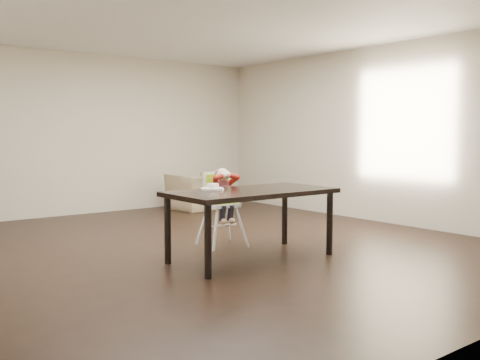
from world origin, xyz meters
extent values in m
plane|color=black|center=(0.00, 0.00, 0.00)|extent=(7.00, 7.00, 0.00)
cube|color=beige|center=(0.00, 3.50, 1.35)|extent=(6.00, 0.02, 2.70)
cube|color=beige|center=(3.00, 0.00, 1.35)|extent=(0.02, 7.00, 2.70)
cube|color=white|center=(0.00, 0.00, 2.70)|extent=(6.00, 7.00, 0.02)
cube|color=black|center=(-0.13, -0.81, 0.72)|extent=(1.80, 0.90, 0.05)
cylinder|color=black|center=(-0.95, -1.18, 0.35)|extent=(0.07, 0.07, 0.70)
cylinder|color=black|center=(0.69, -1.18, 0.35)|extent=(0.07, 0.07, 0.70)
cylinder|color=black|center=(-0.95, -0.44, 0.35)|extent=(0.07, 0.07, 0.70)
cylinder|color=black|center=(0.69, -0.44, 0.35)|extent=(0.07, 0.07, 0.70)
cylinder|color=white|center=(-0.18, -0.21, 0.25)|extent=(0.04, 0.04, 0.50)
cylinder|color=white|center=(0.17, -0.26, 0.25)|extent=(0.04, 0.04, 0.50)
cylinder|color=white|center=(-0.13, 0.15, 0.25)|extent=(0.04, 0.04, 0.50)
cylinder|color=white|center=(0.22, 0.09, 0.25)|extent=(0.04, 0.04, 0.50)
cube|color=white|center=(0.02, -0.06, 0.50)|extent=(0.40, 0.37, 0.04)
cube|color=#99CC1A|center=(0.02, -0.06, 0.53)|extent=(0.32, 0.31, 0.03)
cube|color=white|center=(0.04, 0.08, 0.70)|extent=(0.36, 0.10, 0.37)
cube|color=#99CC1A|center=(0.04, 0.05, 0.69)|extent=(0.30, 0.06, 0.34)
cube|color=black|center=(-0.03, 0.00, 0.69)|extent=(0.05, 0.16, 0.02)
cube|color=black|center=(0.09, -0.02, 0.69)|extent=(0.05, 0.16, 0.02)
cylinder|color=red|center=(0.02, -0.06, 0.66)|extent=(0.23, 0.23, 0.24)
sphere|color=beige|center=(0.02, -0.07, 0.86)|extent=(0.18, 0.18, 0.16)
ellipsoid|color=brown|center=(0.02, -0.05, 0.88)|extent=(0.18, 0.18, 0.12)
sphere|color=beige|center=(-0.02, -0.15, 0.86)|extent=(0.08, 0.08, 0.07)
sphere|color=beige|center=(0.04, -0.16, 0.86)|extent=(0.08, 0.08, 0.07)
cylinder|color=white|center=(-0.47, -0.57, 0.76)|extent=(0.25, 0.25, 0.02)
torus|color=white|center=(-0.47, -0.57, 0.77)|extent=(0.25, 0.25, 0.01)
imported|color=tan|center=(1.59, 2.80, 0.43)|extent=(1.05, 0.76, 0.85)
camera|label=1|loc=(-3.70, -5.22, 1.34)|focal=40.00mm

